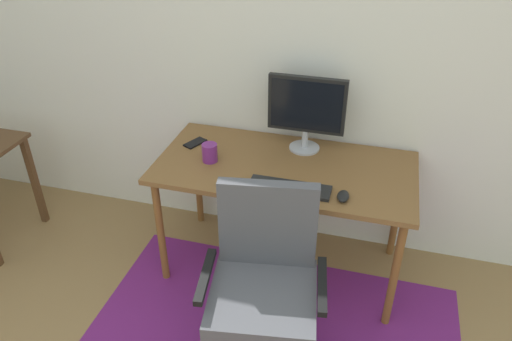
{
  "coord_description": "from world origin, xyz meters",
  "views": [
    {
      "loc": [
        0.53,
        -0.53,
        2.17
      ],
      "look_at": [
        -0.03,
        1.52,
        0.84
      ],
      "focal_mm": 34.2,
      "sensor_mm": 36.0,
      "label": 1
    }
  ],
  "objects_px": {
    "monitor": "(307,108)",
    "computer_mouse": "(343,196)",
    "coffee_cup": "(210,153)",
    "office_chair": "(264,305)",
    "desk": "(285,176)",
    "cell_phone": "(195,143)",
    "keyboard": "(289,188)"
  },
  "relations": [
    {
      "from": "monitor",
      "to": "computer_mouse",
      "type": "xyz_separation_m",
      "value": [
        0.28,
        -0.46,
        -0.25
      ]
    },
    {
      "from": "coffee_cup",
      "to": "office_chair",
      "type": "distance_m",
      "value": 0.91
    },
    {
      "from": "coffee_cup",
      "to": "monitor",
      "type": "bearing_deg",
      "value": 29.8
    },
    {
      "from": "desk",
      "to": "office_chair",
      "type": "relative_size",
      "value": 1.47
    },
    {
      "from": "office_chair",
      "to": "coffee_cup",
      "type": "bearing_deg",
      "value": 117.78
    },
    {
      "from": "monitor",
      "to": "computer_mouse",
      "type": "relative_size",
      "value": 4.33
    },
    {
      "from": "computer_mouse",
      "to": "cell_phone",
      "type": "height_order",
      "value": "computer_mouse"
    },
    {
      "from": "cell_phone",
      "to": "coffee_cup",
      "type": "bearing_deg",
      "value": -21.26
    },
    {
      "from": "monitor",
      "to": "keyboard",
      "type": "distance_m",
      "value": 0.51
    },
    {
      "from": "keyboard",
      "to": "computer_mouse",
      "type": "height_order",
      "value": "computer_mouse"
    },
    {
      "from": "desk",
      "to": "coffee_cup",
      "type": "height_order",
      "value": "coffee_cup"
    },
    {
      "from": "keyboard",
      "to": "cell_phone",
      "type": "bearing_deg",
      "value": 153.31
    },
    {
      "from": "computer_mouse",
      "to": "coffee_cup",
      "type": "relative_size",
      "value": 0.98
    },
    {
      "from": "computer_mouse",
      "to": "office_chair",
      "type": "xyz_separation_m",
      "value": [
        -0.29,
        -0.48,
        -0.37
      ]
    },
    {
      "from": "desk",
      "to": "keyboard",
      "type": "relative_size",
      "value": 3.38
    },
    {
      "from": "monitor",
      "to": "coffee_cup",
      "type": "relative_size",
      "value": 4.25
    },
    {
      "from": "keyboard",
      "to": "cell_phone",
      "type": "distance_m",
      "value": 0.73
    },
    {
      "from": "computer_mouse",
      "to": "coffee_cup",
      "type": "distance_m",
      "value": 0.8
    },
    {
      "from": "keyboard",
      "to": "office_chair",
      "type": "height_order",
      "value": "office_chair"
    },
    {
      "from": "keyboard",
      "to": "monitor",
      "type": "bearing_deg",
      "value": 90.75
    },
    {
      "from": "computer_mouse",
      "to": "office_chair",
      "type": "relative_size",
      "value": 0.11
    },
    {
      "from": "monitor",
      "to": "desk",
      "type": "bearing_deg",
      "value": -107.39
    },
    {
      "from": "office_chair",
      "to": "computer_mouse",
      "type": "bearing_deg",
      "value": 50.07
    },
    {
      "from": "keyboard",
      "to": "coffee_cup",
      "type": "xyz_separation_m",
      "value": [
        -0.5,
        0.16,
        0.04
      ]
    },
    {
      "from": "keyboard",
      "to": "office_chair",
      "type": "xyz_separation_m",
      "value": [
        -0.01,
        -0.49,
        -0.36
      ]
    },
    {
      "from": "cell_phone",
      "to": "office_chair",
      "type": "height_order",
      "value": "office_chair"
    },
    {
      "from": "monitor",
      "to": "keyboard",
      "type": "height_order",
      "value": "monitor"
    },
    {
      "from": "coffee_cup",
      "to": "office_chair",
      "type": "bearing_deg",
      "value": -53.1
    },
    {
      "from": "cell_phone",
      "to": "keyboard",
      "type": "bearing_deg",
      "value": -1.33
    },
    {
      "from": "coffee_cup",
      "to": "cell_phone",
      "type": "xyz_separation_m",
      "value": [
        -0.16,
        0.17,
        -0.05
      ]
    },
    {
      "from": "coffee_cup",
      "to": "keyboard",
      "type": "bearing_deg",
      "value": -18.1
    },
    {
      "from": "keyboard",
      "to": "computer_mouse",
      "type": "xyz_separation_m",
      "value": [
        0.28,
        -0.01,
        0.01
      ]
    }
  ]
}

